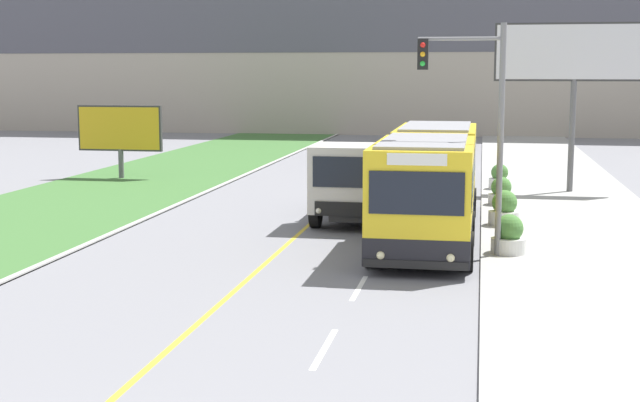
# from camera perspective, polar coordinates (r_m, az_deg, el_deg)

# --- Properties ---
(apartment_block_background) EXTENTS (80.00, 8.04, 18.07)m
(apartment_block_background) POSITION_cam_1_polar(r_m,az_deg,el_deg) (72.56, 6.10, 11.54)
(apartment_block_background) COLOR #A89E8E
(apartment_block_background) RESTS_ON ground_plane
(city_bus) EXTENTS (2.71, 11.94, 3.16)m
(city_bus) POSITION_cam_1_polar(r_m,az_deg,el_deg) (27.01, 7.08, 1.15)
(city_bus) COLOR yellow
(city_bus) RESTS_ON ground_plane
(dump_truck) EXTENTS (2.56, 6.51, 2.64)m
(dump_truck) POSITION_cam_1_polar(r_m,az_deg,el_deg) (29.08, 2.29, 1.15)
(dump_truck) COLOR black
(dump_truck) RESTS_ON ground_plane
(car_distant) EXTENTS (1.80, 4.30, 1.45)m
(car_distant) POSITION_cam_1_polar(r_m,az_deg,el_deg) (46.93, 8.66, 3.04)
(car_distant) COLOR silver
(car_distant) RESTS_ON ground_plane
(traffic_light_mast) EXTENTS (2.28, 0.32, 6.18)m
(traffic_light_mast) POSITION_cam_1_polar(r_m,az_deg,el_deg) (23.80, 10.01, 5.72)
(traffic_light_mast) COLOR slate
(traffic_light_mast) RESTS_ON ground_plane
(billboard_large) EXTENTS (6.32, 0.24, 6.85)m
(billboard_large) POSITION_cam_1_polar(r_m,az_deg,el_deg) (37.39, 16.00, 8.76)
(billboard_large) COLOR #59595B
(billboard_large) RESTS_ON ground_plane
(billboard_small) EXTENTS (4.01, 0.24, 3.38)m
(billboard_small) POSITION_cam_1_polar(r_m,az_deg,el_deg) (42.01, -12.69, 4.48)
(billboard_small) COLOR #59595B
(billboard_small) RESTS_ON ground_plane
(planter_round_near) EXTENTS (0.95, 0.95, 1.06)m
(planter_round_near) POSITION_cam_1_polar(r_m,az_deg,el_deg) (24.53, 12.00, -2.21)
(planter_round_near) COLOR silver
(planter_round_near) RESTS_ON sidewalk_right
(planter_round_second) EXTENTS (1.00, 1.00, 1.12)m
(planter_round_second) POSITION_cam_1_polar(r_m,az_deg,el_deg) (28.93, 11.72, -0.55)
(planter_round_second) COLOR silver
(planter_round_second) RESTS_ON sidewalk_right
(planter_round_third) EXTENTS (0.93, 0.93, 1.02)m
(planter_round_third) POSITION_cam_1_polar(r_m,az_deg,el_deg) (33.35, 11.52, 0.54)
(planter_round_third) COLOR silver
(planter_round_third) RESTS_ON sidewalk_right
(planter_round_far) EXTENTS (0.88, 0.88, 1.04)m
(planter_round_far) POSITION_cam_1_polar(r_m,az_deg,el_deg) (37.77, 11.42, 1.46)
(planter_round_far) COLOR silver
(planter_round_far) RESTS_ON sidewalk_right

